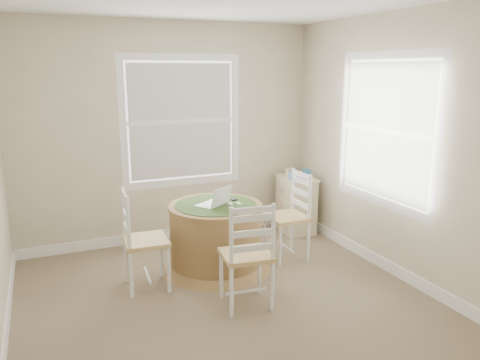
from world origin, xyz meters
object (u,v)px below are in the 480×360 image
chair_right (287,217)px  round_table (216,233)px  corner_chest (296,204)px  chair_near (246,254)px  laptop (214,202)px  chair_left (146,240)px

chair_right → round_table: bearing=-93.6°
round_table → corner_chest: size_ratio=1.62×
round_table → chair_near: 0.86m
laptop → chair_near: bearing=55.7°
chair_right → laptop: (-0.83, 0.04, 0.25)m
chair_near → laptop: bearing=-84.5°
round_table → chair_left: chair_left is taller
chair_near → corner_chest: 2.07m
chair_near → corner_chest: chair_near is taller
chair_left → chair_right: same height
round_table → chair_left: (-0.77, -0.17, 0.09)m
chair_left → chair_near: size_ratio=1.00×
chair_right → laptop: size_ratio=2.39×
chair_right → laptop: bearing=-92.6°
chair_left → laptop: chair_left is taller
round_table → corner_chest: 1.51m
chair_left → corner_chest: chair_left is taller
round_table → chair_near: chair_near is taller
chair_near → chair_right: same height
chair_right → corner_chest: (0.54, 0.73, -0.12)m
laptop → corner_chest: bearing=173.6°
round_table → chair_right: chair_right is taller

